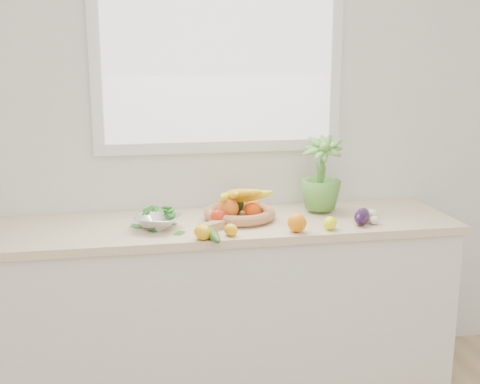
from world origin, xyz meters
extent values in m
cube|color=white|center=(0.00, 2.25, 1.35)|extent=(4.50, 0.02, 2.70)
cube|color=silver|center=(0.00, 1.95, 0.43)|extent=(2.20, 0.58, 0.86)
cube|color=beige|center=(0.00, 1.95, 0.88)|extent=(2.24, 0.62, 0.04)
cube|color=white|center=(0.00, 2.23, 1.75)|extent=(1.30, 0.03, 1.10)
cube|color=white|center=(0.00, 2.21, 1.75)|extent=(1.18, 0.01, 0.98)
sphere|color=orange|center=(0.28, 1.71, 0.94)|extent=(0.10, 0.10, 0.09)
ellipsoid|color=#FFB40D|center=(-0.17, 1.67, 0.93)|extent=(0.10, 0.11, 0.07)
ellipsoid|color=#FEFF0D|center=(0.44, 1.72, 0.93)|extent=(0.09, 0.10, 0.06)
ellipsoid|color=#FBAE0D|center=(-0.03, 1.70, 0.93)|extent=(0.08, 0.09, 0.06)
sphere|color=red|center=(-0.06, 1.88, 0.94)|extent=(0.10, 0.10, 0.08)
cube|color=tan|center=(-0.11, 1.80, 0.92)|extent=(0.13, 0.11, 0.04)
ellipsoid|color=white|center=(0.33, 1.86, 0.92)|extent=(0.06, 0.06, 0.05)
ellipsoid|color=white|center=(0.71, 1.87, 0.92)|extent=(0.07, 0.07, 0.05)
ellipsoid|color=beige|center=(0.68, 1.76, 0.92)|extent=(0.05, 0.05, 0.04)
ellipsoid|color=#270E35|center=(0.63, 1.79, 0.94)|extent=(0.16, 0.19, 0.07)
ellipsoid|color=#295017|center=(-0.12, 1.67, 0.92)|extent=(0.07, 0.25, 0.05)
sphere|color=red|center=(-0.04, 1.72, 0.91)|extent=(0.04, 0.04, 0.03)
imported|color=#579C38|center=(0.50, 2.04, 1.11)|extent=(0.27, 0.27, 0.38)
cylinder|color=tan|center=(0.06, 1.97, 0.91)|extent=(0.39, 0.39, 0.01)
torus|color=tan|center=(0.06, 1.97, 0.93)|extent=(0.47, 0.47, 0.05)
sphere|color=orange|center=(-0.01, 1.94, 0.97)|extent=(0.14, 0.14, 0.11)
sphere|color=#E14007|center=(0.11, 1.92, 0.95)|extent=(0.11, 0.11, 0.08)
sphere|color=orange|center=(0.13, 2.02, 0.95)|extent=(0.10, 0.10, 0.08)
ellipsoid|color=black|center=(0.05, 2.04, 0.97)|extent=(0.11, 0.11, 0.11)
ellipsoid|color=yellow|center=(-0.02, 1.96, 1.02)|extent=(0.11, 0.24, 0.10)
ellipsoid|color=yellow|center=(0.01, 1.97, 1.03)|extent=(0.06, 0.24, 0.10)
ellipsoid|color=yellow|center=(0.05, 1.96, 1.03)|extent=(0.13, 0.24, 0.10)
ellipsoid|color=yellow|center=(0.08, 1.97, 1.03)|extent=(0.18, 0.21, 0.10)
ellipsoid|color=yellow|center=(0.11, 1.96, 1.02)|extent=(0.23, 0.16, 0.10)
cylinder|color=silver|center=(-0.35, 1.87, 0.91)|extent=(0.11, 0.11, 0.02)
imported|color=white|center=(-0.35, 1.87, 0.94)|extent=(0.28, 0.28, 0.05)
ellipsoid|color=#1A6B23|center=(-0.35, 1.87, 0.98)|extent=(0.21, 0.21, 0.07)
camera|label=1|loc=(-0.48, -0.87, 1.70)|focal=45.00mm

